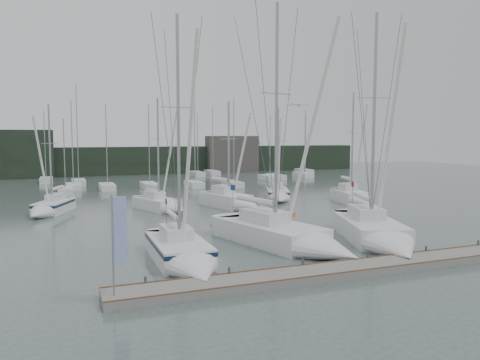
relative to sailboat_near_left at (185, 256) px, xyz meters
name	(u,v)px	position (x,y,z in m)	size (l,w,h in m)	color
ground	(299,251)	(7.32, 0.84, -0.57)	(160.00, 160.00, 0.00)	#455451
dock	(347,270)	(7.32, -4.16, -0.37)	(24.00, 2.00, 0.40)	slate
far_treeline	(136,161)	(7.32, 62.84, 1.93)	(90.00, 4.00, 5.00)	black
far_building_left	(14,154)	(-12.68, 60.84, 3.43)	(12.00, 3.00, 8.00)	black
far_building_right	(232,154)	(25.32, 60.84, 2.93)	(10.00, 3.00, 7.00)	#43413E
mast_forest	(145,181)	(5.57, 43.78, -0.10)	(60.49, 27.14, 14.22)	silver
sailboat_near_left	(185,256)	(0.00, 0.00, 0.00)	(2.97, 9.41, 14.40)	silver
sailboat_near_center	(296,240)	(7.31, 1.19, 0.03)	(6.32, 11.77, 16.43)	silver
sailboat_near_right	(380,237)	(12.73, 0.14, 0.04)	(6.80, 11.63, 16.05)	silver
sailboat_mid_a	(48,209)	(-7.07, 20.72, -0.04)	(4.66, 7.35, 10.49)	silver
sailboat_mid_b	(165,206)	(2.94, 18.64, -0.04)	(4.55, 7.44, 11.18)	silver
sailboat_mid_c	(235,202)	(9.64, 17.91, 0.05)	(4.76, 7.80, 11.10)	silver
sailboat_mid_d	(278,195)	(16.15, 21.77, -0.04)	(5.00, 7.85, 10.80)	silver
sailboat_mid_e	(355,198)	(22.34, 16.43, 0.01)	(3.97, 7.65, 12.26)	silver
buoy_a	(213,225)	(5.05, 10.60, -0.57)	(0.50, 0.50, 0.50)	#F65415
buoy_b	(292,214)	(13.19, 12.93, -0.57)	(0.65, 0.65, 0.65)	#F65415
buoy_c	(116,225)	(-2.07, 13.53, -0.57)	(0.46, 0.46, 0.46)	#F65415
dock_banner	(117,236)	(-3.98, -4.37, 2.31)	(0.64, 0.12, 4.20)	#919398
seagull	(299,105)	(6.75, 0.06, 8.17)	(1.01, 0.49, 0.20)	white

